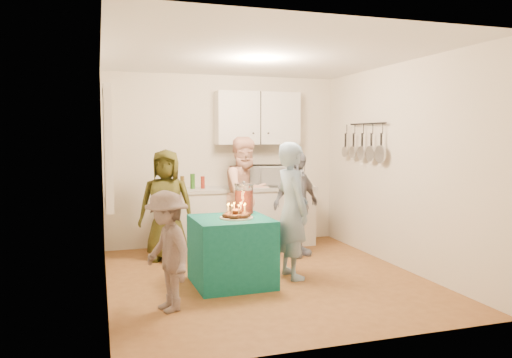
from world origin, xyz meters
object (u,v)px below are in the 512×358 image
object	(u,v)px
microwave	(268,176)
party_table	(232,251)
punch_jar	(244,199)
woman_back_right	(296,204)
child_near_left	(167,251)
man_birthday	(292,210)
counter	(242,218)
woman_back_center	(246,195)
woman_back_left	(166,205)

from	to	relation	value
microwave	party_table	distance (m)	2.22
punch_jar	woman_back_right	bearing A→B (deg)	37.49
party_table	woman_back_right	bearing A→B (deg)	40.25
punch_jar	child_near_left	xyz separation A→B (m)	(-1.03, -0.92, -0.35)
microwave	man_birthday	size ratio (longest dim) A/B	0.36
party_table	man_birthday	size ratio (longest dim) A/B	0.53
counter	child_near_left	world-z (taller)	child_near_left
woman_back_center	punch_jar	bearing A→B (deg)	-129.74
woman_back_right	man_birthday	bearing A→B (deg)	-140.98
microwave	punch_jar	size ratio (longest dim) A/B	1.72
microwave	party_table	xyz separation A→B (m)	(-1.07, -1.82, -0.69)
counter	party_table	xyz separation A→B (m)	(-0.64, -1.82, -0.05)
punch_jar	child_near_left	bearing A→B (deg)	-138.45
party_table	man_birthday	bearing A→B (deg)	3.93
punch_jar	party_table	bearing A→B (deg)	-130.07
woman_back_right	woman_back_center	bearing A→B (deg)	115.23
party_table	man_birthday	xyz separation A→B (m)	(0.76, 0.05, 0.43)
party_table	punch_jar	xyz separation A→B (m)	(0.23, 0.27, 0.55)
party_table	woman_back_right	world-z (taller)	woman_back_right
child_near_left	woman_back_right	bearing A→B (deg)	112.23
microwave	party_table	size ratio (longest dim) A/B	0.69
party_table	woman_back_center	xyz separation A→B (m)	(0.61, 1.49, 0.45)
microwave	woman_back_center	distance (m)	0.61
woman_back_left	child_near_left	xyz separation A→B (m)	(-0.25, -2.00, -0.17)
counter	party_table	bearing A→B (deg)	-109.37
punch_jar	woman_back_left	world-z (taller)	woman_back_left
counter	woman_back_center	size ratio (longest dim) A/B	1.32
counter	punch_jar	size ratio (longest dim) A/B	6.47
microwave	punch_jar	distance (m)	1.77
man_birthday	child_near_left	distance (m)	1.73
counter	man_birthday	xyz separation A→B (m)	(0.12, -1.76, 0.38)
woman_back_left	party_table	bearing A→B (deg)	-51.62
punch_jar	woman_back_center	size ratio (longest dim) A/B	0.20
counter	child_near_left	distance (m)	2.86
punch_jar	woman_back_center	xyz separation A→B (m)	(0.39, 1.22, -0.10)
man_birthday	counter	bearing A→B (deg)	0.15
punch_jar	counter	bearing A→B (deg)	75.07
party_table	man_birthday	world-z (taller)	man_birthday
punch_jar	woman_back_left	xyz separation A→B (m)	(-0.78, 1.09, -0.18)
woman_back_center	child_near_left	size ratio (longest dim) A/B	1.43
woman_back_right	microwave	bearing A→B (deg)	73.36
counter	microwave	world-z (taller)	microwave
man_birthday	woman_back_center	xyz separation A→B (m)	(-0.14, 1.43, 0.03)
party_table	woman_back_center	world-z (taller)	woman_back_center
counter	punch_jar	world-z (taller)	punch_jar
counter	woman_back_center	xyz separation A→B (m)	(-0.03, -0.33, 0.40)
microwave	child_near_left	xyz separation A→B (m)	(-1.87, -2.46, -0.49)
counter	child_near_left	xyz separation A→B (m)	(-1.45, -2.46, 0.15)
counter	microwave	size ratio (longest dim) A/B	3.76
woman_back_center	woman_back_right	size ratio (longest dim) A/B	1.14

